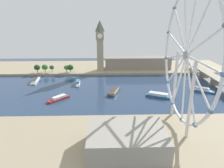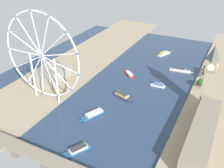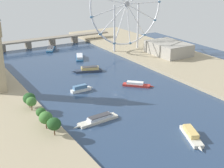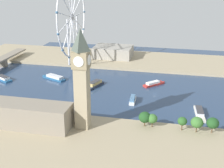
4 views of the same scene
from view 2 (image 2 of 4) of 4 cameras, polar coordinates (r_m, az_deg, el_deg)
The scene contains 15 objects.
ground_plane at distance 378.79m, azimuth 7.49°, elevation 1.51°, with size 397.51×397.51×0.00m, color navy.
riverbank_right at distance 424.42m, azimuth -7.07°, elevation 4.93°, with size 90.00×520.00×3.00m, color tan.
clock_tower at distance 301.99m, azimuth 20.93°, elevation 1.47°, with size 12.65×12.65×78.07m.
parliament_block at distance 265.25m, azimuth 19.54°, elevation -10.46°, with size 22.00×107.56×19.21m, color gray.
tree_row_embankment at distance 382.25m, azimuth 19.95°, elevation 1.98°, with size 10.78×60.72×12.32m.
ferris_wheel at distance 302.53m, azimuth -15.51°, elevation 5.95°, with size 105.44×3.20×110.33m.
riverside_hall at distance 373.80m, azimuth -13.61°, elevation 2.29°, with size 37.50×51.78×14.80m, color gray.
river_bridge at distance 229.98m, azimuth -10.97°, elevation -17.79°, with size 209.51×13.24×11.13m.
tour_boat_0 at distance 406.44m, azimuth 15.00°, elevation 3.02°, with size 37.28×9.80×4.61m.
tour_boat_1 at distance 294.31m, azimuth -4.23°, elevation -6.77°, with size 20.05×34.23×4.69m.
tour_boat_2 at distance 355.80m, azimuth 10.26°, elevation -0.22°, with size 22.58×5.80×5.87m.
tour_boat_3 at distance 326.47m, azimuth 2.39°, elevation -2.65°, with size 32.97×16.77×5.63m.
tour_boat_4 at distance 251.50m, azimuth -7.78°, elevation -14.43°, with size 20.17×31.13×5.09m.
tour_boat_5 at distance 461.65m, azimuth 11.56°, elevation 6.70°, with size 17.19×32.46×5.55m.
tour_boat_6 at distance 383.10m, azimuth 3.79°, elevation 2.34°, with size 24.50×23.73×4.29m.
Camera 2 is at (-106.53, 318.76, 174.71)m, focal length 40.79 mm.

